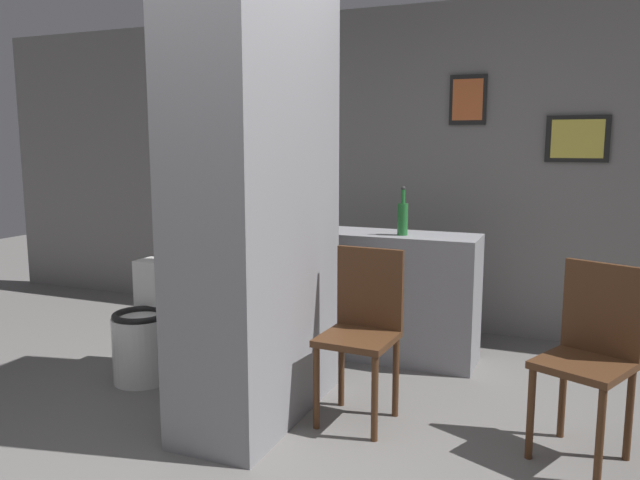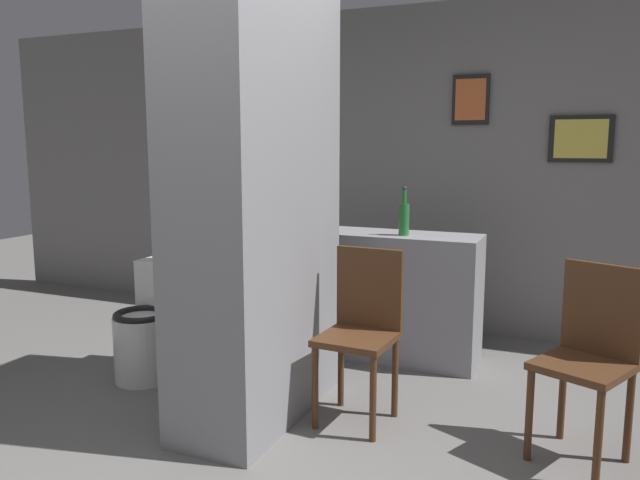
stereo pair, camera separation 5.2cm
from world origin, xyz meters
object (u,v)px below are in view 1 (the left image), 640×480
object	(u,v)px
toilet	(147,330)
bicycle	(272,302)
bottle_tall	(403,217)
chair_by_doorway	(590,351)
chair_near_pillar	(362,326)

from	to	relation	value
toilet	bicycle	world-z (taller)	toilet
bottle_tall	bicycle	bearing A→B (deg)	-174.14
toilet	bottle_tall	bearing A→B (deg)	32.83
bicycle	toilet	bearing A→B (deg)	-120.21
chair_by_doorway	bicycle	distance (m)	2.32
chair_near_pillar	bicycle	xyz separation A→B (m)	(-1.00, 0.87, -0.17)
toilet	chair_near_pillar	bearing A→B (deg)	-1.49
chair_by_doorway	bicycle	xyz separation A→B (m)	(-2.15, 0.86, -0.17)
chair_near_pillar	toilet	bearing A→B (deg)	-178.17
chair_near_pillar	chair_by_doorway	xyz separation A→B (m)	(1.15, 0.01, 0.00)
toilet	bicycle	xyz separation A→B (m)	(0.48, 0.83, 0.03)
chair_near_pillar	bottle_tall	distance (m)	1.09
bicycle	bottle_tall	bearing A→B (deg)	5.86
toilet	chair_by_doorway	world-z (taller)	chair_by_doorway
chair_by_doorway	bicycle	world-z (taller)	chair_by_doorway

